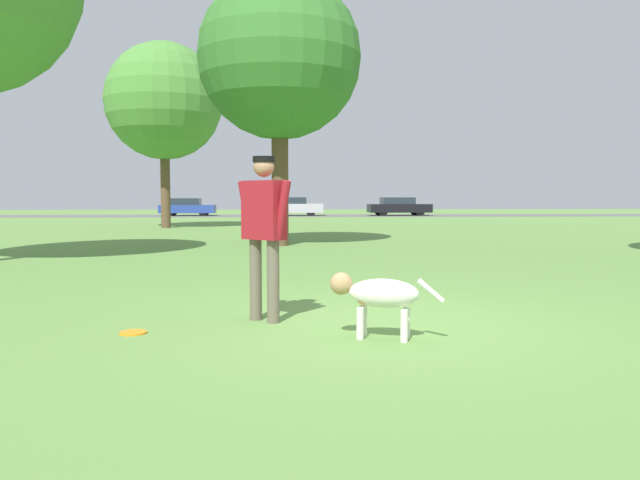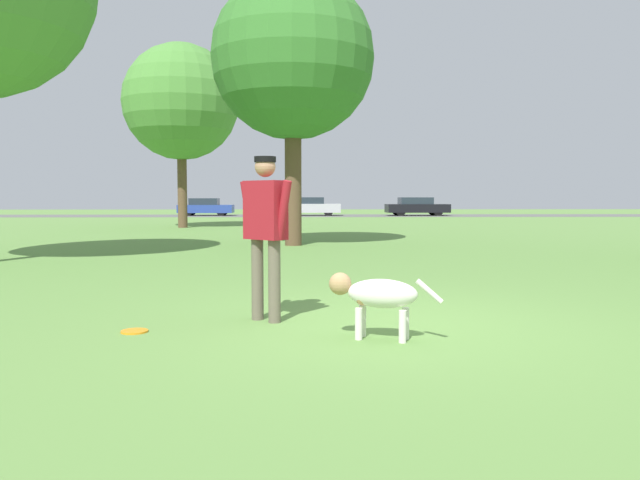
{
  "view_description": "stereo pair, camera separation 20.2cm",
  "coord_description": "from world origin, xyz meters",
  "px_view_note": "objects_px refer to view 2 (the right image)",
  "views": [
    {
      "loc": [
        -1.01,
        -6.44,
        1.33
      ],
      "look_at": [
        -0.61,
        -0.29,
        0.9
      ],
      "focal_mm": 35.0,
      "sensor_mm": 36.0,
      "label": 1
    },
    {
      "loc": [
        -0.81,
        -6.45,
        1.33
      ],
      "look_at": [
        -0.61,
        -0.29,
        0.9
      ],
      "focal_mm": 35.0,
      "sensor_mm": 36.0,
      "label": 2
    }
  ],
  "objects_px": {
    "dog": "(375,295)",
    "tree_mid_center": "(293,58)",
    "parked_car_silver": "(309,206)",
    "parked_car_black": "(417,207)",
    "frisbee": "(134,331)",
    "parked_car_blue": "(206,207)",
    "person": "(265,223)",
    "tree_far_left": "(181,102)"
  },
  "relations": [
    {
      "from": "parked_car_black",
      "to": "frisbee",
      "type": "bearing_deg",
      "value": -106.1
    },
    {
      "from": "tree_far_left",
      "to": "tree_mid_center",
      "type": "bearing_deg",
      "value": -64.03
    },
    {
      "from": "tree_far_left",
      "to": "parked_car_blue",
      "type": "distance_m",
      "value": 18.0
    },
    {
      "from": "tree_mid_center",
      "to": "person",
      "type": "bearing_deg",
      "value": -90.96
    },
    {
      "from": "tree_far_left",
      "to": "frisbee",
      "type": "bearing_deg",
      "value": -80.66
    },
    {
      "from": "frisbee",
      "to": "tree_mid_center",
      "type": "relative_size",
      "value": 0.04
    },
    {
      "from": "person",
      "to": "tree_far_left",
      "type": "bearing_deg",
      "value": 144.58
    },
    {
      "from": "dog",
      "to": "parked_car_blue",
      "type": "xyz_separation_m",
      "value": [
        -7.41,
        38.66,
        0.19
      ]
    },
    {
      "from": "parked_car_silver",
      "to": "parked_car_black",
      "type": "bearing_deg",
      "value": 0.23
    },
    {
      "from": "dog",
      "to": "tree_far_left",
      "type": "distance_m",
      "value": 22.7
    },
    {
      "from": "dog",
      "to": "tree_mid_center",
      "type": "xyz_separation_m",
      "value": [
        -0.89,
        11.33,
        4.63
      ]
    },
    {
      "from": "tree_mid_center",
      "to": "parked_car_blue",
      "type": "height_order",
      "value": "tree_mid_center"
    },
    {
      "from": "tree_far_left",
      "to": "person",
      "type": "bearing_deg",
      "value": -77.03
    },
    {
      "from": "person",
      "to": "tree_mid_center",
      "type": "distance_m",
      "value": 11.18
    },
    {
      "from": "tree_far_left",
      "to": "parked_car_blue",
      "type": "xyz_separation_m",
      "value": [
        -1.62,
        17.28,
        -4.76
      ]
    },
    {
      "from": "person",
      "to": "parked_car_blue",
      "type": "distance_m",
      "value": 38.31
    },
    {
      "from": "tree_mid_center",
      "to": "parked_car_silver",
      "type": "xyz_separation_m",
      "value": [
        0.83,
        27.0,
        -4.4
      ]
    },
    {
      "from": "frisbee",
      "to": "person",
      "type": "bearing_deg",
      "value": 22.36
    },
    {
      "from": "tree_far_left",
      "to": "parked_car_black",
      "type": "bearing_deg",
      "value": 51.49
    },
    {
      "from": "tree_mid_center",
      "to": "parked_car_silver",
      "type": "distance_m",
      "value": 27.37
    },
    {
      "from": "tree_mid_center",
      "to": "parked_car_black",
      "type": "bearing_deg",
      "value": 72.54
    },
    {
      "from": "person",
      "to": "frisbee",
      "type": "height_order",
      "value": "person"
    },
    {
      "from": "frisbee",
      "to": "parked_car_blue",
      "type": "height_order",
      "value": "parked_car_blue"
    },
    {
      "from": "frisbee",
      "to": "parked_car_blue",
      "type": "distance_m",
      "value": 38.64
    },
    {
      "from": "person",
      "to": "tree_far_left",
      "type": "distance_m",
      "value": 21.47
    },
    {
      "from": "parked_car_blue",
      "to": "parked_car_black",
      "type": "relative_size",
      "value": 0.86
    },
    {
      "from": "dog",
      "to": "tree_far_left",
      "type": "xyz_separation_m",
      "value": [
        -5.79,
        21.38,
        4.95
      ]
    },
    {
      "from": "parked_car_silver",
      "to": "parked_car_blue",
      "type": "bearing_deg",
      "value": 179.23
    },
    {
      "from": "person",
      "to": "tree_far_left",
      "type": "height_order",
      "value": "tree_far_left"
    },
    {
      "from": "frisbee",
      "to": "parked_car_black",
      "type": "height_order",
      "value": "parked_car_black"
    },
    {
      "from": "person",
      "to": "frisbee",
      "type": "bearing_deg",
      "value": -116.03
    },
    {
      "from": "frisbee",
      "to": "parked_car_black",
      "type": "distance_m",
      "value": 39.03
    },
    {
      "from": "parked_car_silver",
      "to": "parked_car_black",
      "type": "xyz_separation_m",
      "value": [
        7.59,
        -0.21,
        -0.0
      ]
    },
    {
      "from": "tree_mid_center",
      "to": "parked_car_black",
      "type": "distance_m",
      "value": 28.43
    },
    {
      "from": "dog",
      "to": "parked_car_silver",
      "type": "height_order",
      "value": "parked_car_silver"
    },
    {
      "from": "dog",
      "to": "parked_car_black",
      "type": "height_order",
      "value": "parked_car_black"
    },
    {
      "from": "person",
      "to": "parked_car_silver",
      "type": "xyz_separation_m",
      "value": [
        1.01,
        37.45,
        -0.4
      ]
    },
    {
      "from": "dog",
      "to": "tree_mid_center",
      "type": "distance_m",
      "value": 12.27
    },
    {
      "from": "parked_car_silver",
      "to": "frisbee",
      "type": "bearing_deg",
      "value": -91.62
    },
    {
      "from": "person",
      "to": "dog",
      "type": "relative_size",
      "value": 1.66
    },
    {
      "from": "frisbee",
      "to": "parked_car_silver",
      "type": "relative_size",
      "value": 0.06
    },
    {
      "from": "frisbee",
      "to": "parked_car_blue",
      "type": "bearing_deg",
      "value": 97.56
    }
  ]
}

